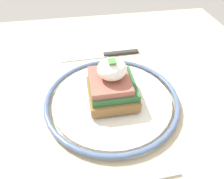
# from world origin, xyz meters

# --- Properties ---
(dining_table) EXTENTS (0.87, 0.82, 0.76)m
(dining_table) POSITION_xyz_m (0.00, 0.00, 0.63)
(dining_table) COLOR #C6B28E
(dining_table) RESTS_ON ground_plane
(plate) EXTENTS (0.26, 0.26, 0.02)m
(plate) POSITION_xyz_m (0.03, -0.01, 0.77)
(plate) COLOR silver
(plate) RESTS_ON dining_table
(sandwich) EXTENTS (0.12, 0.09, 0.08)m
(sandwich) POSITION_xyz_m (0.03, -0.01, 0.81)
(sandwich) COLOR olive
(sandwich) RESTS_ON plate
(knife) EXTENTS (0.02, 0.20, 0.01)m
(knife) POSITION_xyz_m (0.19, -0.03, 0.76)
(knife) COLOR #2D2D2D
(knife) RESTS_ON dining_table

